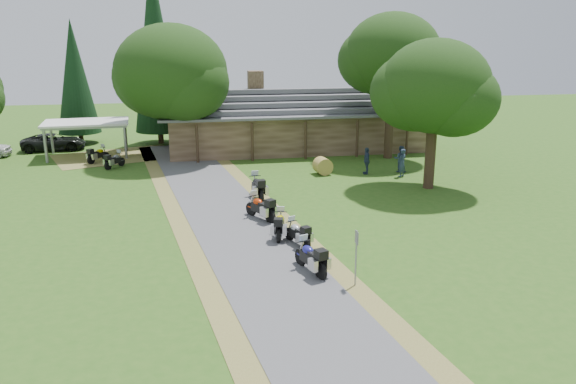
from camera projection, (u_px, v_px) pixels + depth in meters
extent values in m
plane|color=#2D5718|center=(263.00, 264.00, 22.63)|extent=(120.00, 120.00, 0.00)
plane|color=#4F4F52|center=(240.00, 232.00, 26.34)|extent=(51.95, 51.95, 0.00)
imported|color=black|center=(53.00, 138.00, 45.05)|extent=(2.78, 5.53, 2.04)
imported|color=#2B3954|center=(402.00, 160.00, 36.50)|extent=(0.76, 0.73, 2.17)
imported|color=#2B3954|center=(401.00, 157.00, 37.79)|extent=(0.72, 0.63, 2.10)
imported|color=#2B3954|center=(367.00, 158.00, 37.27)|extent=(0.54, 0.67, 2.09)
cylinder|color=olive|center=(323.00, 166.00, 37.30)|extent=(1.24, 1.16, 1.12)
cone|color=black|center=(156.00, 52.00, 46.35)|extent=(4.08, 4.08, 15.24)
cone|color=black|center=(76.00, 82.00, 47.01)|extent=(3.51, 3.51, 10.34)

